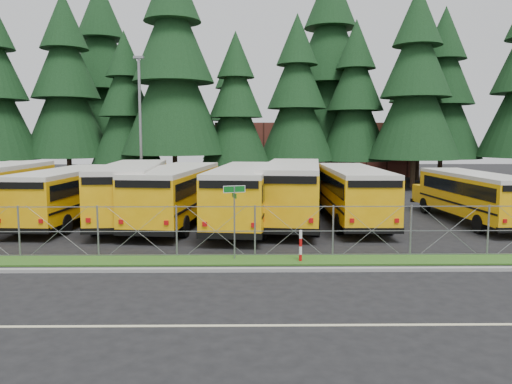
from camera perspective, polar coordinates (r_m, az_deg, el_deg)
ground at (r=20.38m, az=2.68°, el=-6.70°), size 120.00×120.00×0.00m
curb at (r=17.37m, az=3.29°, el=-8.85°), size 50.00×0.25×0.12m
grass_verge at (r=18.73m, az=2.99°, el=-7.80°), size 50.00×1.40×0.06m
road_lane_line at (r=12.75m, az=4.87°, el=-14.94°), size 50.00×0.12×0.01m
chainlink_fence at (r=19.20m, az=2.87°, el=-4.48°), size 44.00×0.10×2.00m
brick_building at (r=60.26m, az=6.17°, el=4.93°), size 22.00×10.00×6.00m
bus_1 at (r=28.20m, az=-20.56°, el=-0.45°), size 3.32×11.09×2.87m
bus_2 at (r=27.37m, az=-13.85°, el=-0.15°), size 3.66×12.11×3.13m
bus_3 at (r=26.33m, az=-8.94°, el=-0.43°), size 4.16×11.73×3.01m
bus_4 at (r=25.46m, az=-1.25°, el=-0.52°), size 4.05×11.93×3.06m
bus_5 at (r=26.59m, az=4.19°, el=-0.10°), size 4.44×12.44×3.19m
bus_6 at (r=26.97m, az=10.89°, el=-0.37°), size 2.82×11.28×2.95m
bus_east at (r=28.85m, az=23.32°, el=-0.61°), size 3.04×10.37×2.68m
street_sign at (r=18.47m, az=-2.49°, el=-1.66°), size 0.81×0.53×2.81m
striped_bollard at (r=18.46m, az=5.11°, el=-6.21°), size 0.11×0.11×1.20m
light_standard at (r=36.61m, az=-13.08°, el=7.69°), size 0.70×0.35×10.14m
conifer_1 at (r=49.86m, az=-20.87°, el=10.90°), size 7.97×7.97×17.63m
conifer_2 at (r=47.47m, az=-14.66°, el=9.15°), size 6.32×6.32×13.98m
conifer_3 at (r=44.82m, az=-9.43°, el=13.46°), size 9.15×9.15×20.24m
conifer_4 at (r=44.80m, az=-2.32°, el=9.34°), size 6.20×6.20×13.70m
conifer_5 at (r=46.81m, az=4.68°, el=10.39°), size 7.07×7.07×15.63m
conifer_6 at (r=48.39m, az=11.24°, el=9.96°), size 6.92×6.92×15.29m
conifer_7 at (r=46.38m, az=17.79°, el=11.26°), size 7.88×7.88×17.44m
conifer_8 at (r=51.21m, az=20.57°, el=10.21°), size 7.51×7.51×16.60m
conifer_10 at (r=55.47m, az=-17.16°, el=12.07°), size 9.29×9.29×20.54m
conifer_11 at (r=55.03m, az=-2.92°, el=8.83°), size 6.20×6.20×13.71m
conifer_12 at (r=52.56m, az=8.41°, el=13.26°), size 9.83×9.83×21.73m
conifer_13 at (r=54.72m, az=18.21°, el=10.61°), size 8.00×8.00×17.68m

